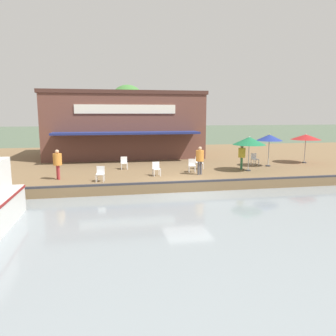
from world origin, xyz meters
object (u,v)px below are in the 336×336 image
at_px(cafe_chair_under_first_umbrella, 100,173).
at_px(tree_upstream_bank, 126,104).
at_px(person_at_quay_edge, 200,157).
at_px(cafe_chair_far_corner_seat, 254,158).
at_px(patio_umbrella_mid_patio_right, 249,141).
at_px(cafe_chair_mid_patio, 192,165).
at_px(cafe_chair_back_row_seat, 156,168).
at_px(cafe_chair_beside_entrance, 199,162).
at_px(cafe_chair_facing_river, 124,162).
at_px(waterfront_restaurant, 124,124).
at_px(patio_umbrella_mid_patio_left, 306,137).
at_px(patio_umbrella_far_corner, 269,138).
at_px(person_mid_patio, 57,161).
at_px(person_near_entrance, 242,154).

xyz_separation_m(cafe_chair_under_first_umbrella, tree_upstream_bank, (-16.00, 2.55, 4.33)).
bearing_deg(person_at_quay_edge, tree_upstream_bank, -166.81).
distance_m(cafe_chair_far_corner_seat, tree_upstream_bank, 15.33).
bearing_deg(patio_umbrella_mid_patio_right, cafe_chair_far_corner_seat, 146.68).
relative_size(cafe_chair_far_corner_seat, cafe_chair_mid_patio, 1.00).
distance_m(cafe_chair_back_row_seat, cafe_chair_beside_entrance, 3.83).
distance_m(cafe_chair_back_row_seat, cafe_chair_facing_river, 3.36).
height_order(cafe_chair_under_first_umbrella, person_at_quay_edge, person_at_quay_edge).
relative_size(cafe_chair_back_row_seat, tree_upstream_bank, 0.13).
bearing_deg(waterfront_restaurant, person_at_quay_edge, 20.23).
height_order(waterfront_restaurant, patio_umbrella_mid_patio_right, waterfront_restaurant).
relative_size(patio_umbrella_mid_patio_right, cafe_chair_mid_patio, 2.71).
relative_size(patio_umbrella_mid_patio_left, person_at_quay_edge, 1.29).
bearing_deg(waterfront_restaurant, patio_umbrella_far_corner, 48.68).
bearing_deg(patio_umbrella_mid_patio_left, tree_upstream_bank, -132.09).
bearing_deg(cafe_chair_mid_patio, cafe_chair_far_corner_seat, 111.66).
distance_m(cafe_chair_far_corner_seat, cafe_chair_under_first_umbrella, 11.96).
relative_size(cafe_chair_beside_entrance, person_mid_patio, 0.49).
bearing_deg(patio_umbrella_far_corner, cafe_chair_facing_river, -93.65).
distance_m(cafe_chair_far_corner_seat, person_at_quay_edge, 6.07).
bearing_deg(tree_upstream_bank, cafe_chair_under_first_umbrella, -9.05).
bearing_deg(patio_umbrella_mid_patio_left, cafe_chair_far_corner_seat, -87.41).
height_order(patio_umbrella_far_corner, person_at_quay_edge, patio_umbrella_far_corner).
xyz_separation_m(cafe_chair_beside_entrance, person_at_quay_edge, (2.11, -0.57, 0.63)).
xyz_separation_m(cafe_chair_far_corner_seat, cafe_chair_under_first_umbrella, (4.13, -11.23, 0.00)).
distance_m(patio_umbrella_mid_patio_left, patio_umbrella_far_corner, 3.71).
bearing_deg(person_near_entrance, cafe_chair_back_row_seat, -78.08).
xyz_separation_m(cafe_chair_back_row_seat, person_mid_patio, (0.10, -5.75, 0.62)).
height_order(cafe_chair_mid_patio, cafe_chair_under_first_umbrella, same).
height_order(cafe_chair_beside_entrance, person_mid_patio, person_mid_patio).
xyz_separation_m(cafe_chair_mid_patio, cafe_chair_under_first_umbrella, (1.99, -5.84, 0.00)).
xyz_separation_m(waterfront_restaurant, cafe_chair_facing_river, (8.05, -0.45, -2.35)).
relative_size(person_at_quay_edge, person_near_entrance, 1.04).
bearing_deg(person_near_entrance, tree_upstream_bank, -153.02).
bearing_deg(person_at_quay_edge, person_mid_patio, -90.23).
xyz_separation_m(waterfront_restaurant, patio_umbrella_mid_patio_right, (10.29, 7.64, -0.82)).
distance_m(patio_umbrella_far_corner, tree_upstream_bank, 16.01).
height_order(waterfront_restaurant, tree_upstream_bank, tree_upstream_bank).
height_order(patio_umbrella_far_corner, cafe_chair_under_first_umbrella, patio_umbrella_far_corner).
bearing_deg(tree_upstream_bank, cafe_chair_facing_river, -4.75).
bearing_deg(cafe_chair_mid_patio, cafe_chair_beside_entrance, 144.49).
distance_m(cafe_chair_facing_river, cafe_chair_mid_patio, 4.72).
relative_size(patio_umbrella_mid_patio_right, cafe_chair_facing_river, 2.71).
xyz_separation_m(patio_umbrella_mid_patio_right, cafe_chair_facing_river, (-2.24, -8.10, -1.53)).
bearing_deg(tree_upstream_bank, cafe_chair_back_row_seat, 3.07).
distance_m(patio_umbrella_mid_patio_left, person_at_quay_edge, 10.03).
distance_m(patio_umbrella_mid_patio_right, cafe_chair_facing_river, 8.54).
relative_size(cafe_chair_beside_entrance, person_at_quay_edge, 0.48).
relative_size(cafe_chair_beside_entrance, cafe_chair_under_first_umbrella, 1.00).
bearing_deg(patio_umbrella_mid_patio_right, cafe_chair_facing_river, -105.48).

